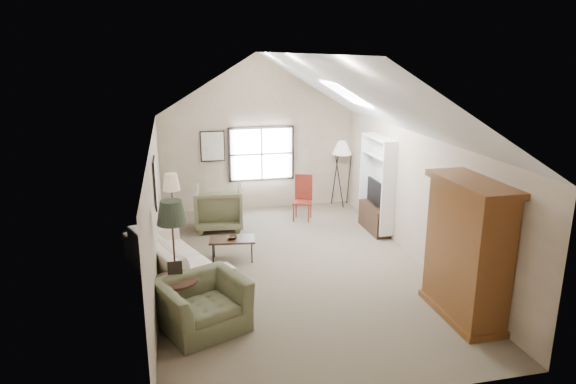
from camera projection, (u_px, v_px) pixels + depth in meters
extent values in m
cube|color=#6F614F|center=(293.00, 267.00, 9.93)|extent=(5.00, 8.00, 0.01)
cube|color=#BCA98E|center=(258.00, 161.00, 13.35)|extent=(5.00, 0.01, 2.50)
cube|color=#BCA98E|center=(373.00, 306.00, 5.83)|extent=(5.00, 0.01, 2.50)
cube|color=#BCA98E|center=(155.00, 214.00, 9.06)|extent=(0.01, 8.00, 2.50)
cube|color=#BCA98E|center=(416.00, 197.00, 10.12)|extent=(0.01, 8.00, 2.50)
cube|color=black|center=(262.00, 154.00, 13.28)|extent=(1.72, 0.08, 1.42)
cube|color=black|center=(155.00, 183.00, 9.21)|extent=(0.68, 0.04, 0.88)
cube|color=black|center=(213.00, 146.00, 12.95)|extent=(0.62, 0.04, 0.78)
cube|color=brown|center=(467.00, 250.00, 7.84)|extent=(0.60, 1.50, 2.20)
cube|color=white|center=(377.00, 183.00, 11.62)|extent=(0.32, 1.30, 2.10)
cube|color=#382316|center=(374.00, 218.00, 11.84)|extent=(0.34, 1.18, 0.60)
cube|color=black|center=(376.00, 192.00, 11.67)|extent=(0.05, 0.90, 0.55)
imported|color=beige|center=(175.00, 256.00, 9.40)|extent=(2.02, 2.94, 0.80)
imported|color=#636A4A|center=(203.00, 305.00, 7.65)|extent=(1.53, 1.45, 0.78)
imported|color=#616345|center=(219.00, 208.00, 11.96)|extent=(1.18, 1.21, 1.01)
cube|color=#321F14|center=(233.00, 249.00, 10.20)|extent=(0.96, 0.62, 0.46)
imported|color=#3D2A19|center=(232.00, 237.00, 10.13)|extent=(0.24, 0.24, 0.05)
cylinder|color=#3C2218|center=(177.00, 299.00, 7.91)|extent=(0.89, 0.89, 0.69)
cube|color=maroon|center=(302.00, 198.00, 12.52)|extent=(0.57, 0.57, 1.11)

